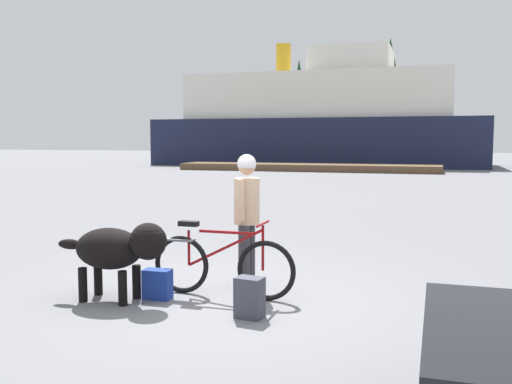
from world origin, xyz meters
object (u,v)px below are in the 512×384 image
backpack (250,298)px  handbag_pannier (157,284)px  ferry_boat (321,122)px  dog (118,249)px  bicycle (222,265)px  person_cyclist (247,208)px

backpack → handbag_pannier: (-1.24, 0.33, -0.04)m
backpack → ferry_boat: (-6.43, 35.88, 2.93)m
dog → ferry_boat: (-4.80, 35.75, 2.54)m
dog → bicycle: bearing=26.2°
person_cyclist → handbag_pannier: bearing=-134.9°
person_cyclist → dog: person_cyclist is taller
person_cyclist → ferry_boat: (-6.01, 34.73, 2.15)m
bicycle → dog: 1.21m
bicycle → ferry_boat: ferry_boat is taller
backpack → dog: bearing=175.4°
ferry_boat → person_cyclist: bearing=-80.2°
dog → backpack: dog is taller
bicycle → backpack: size_ratio=4.14×
dog → handbag_pannier: size_ratio=4.03×
person_cyclist → ferry_boat: 35.31m
bicycle → backpack: bearing=-49.2°
bicycle → person_cyclist: bearing=74.1°
backpack → ferry_boat: 36.57m
person_cyclist → dog: (-1.21, -1.02, -0.39)m
handbag_pannier → ferry_boat: (-5.19, 35.55, 2.97)m
dog → ferry_boat: size_ratio=0.06×
person_cyclist → ferry_boat: bearing=99.8°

